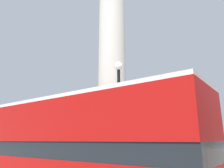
{
  "coord_description": "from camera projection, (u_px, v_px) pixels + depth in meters",
  "views": [
    {
      "loc": [
        7.71,
        -11.9,
        2.74
      ],
      "look_at": [
        0.0,
        0.0,
        6.41
      ],
      "focal_mm": 35.0,
      "sensor_mm": 36.0,
      "label": 1
    }
  ],
  "objects": [
    {
      "name": "monument_column",
      "position": [
        112.0,
        52.0,
        15.22
      ],
      "size": [
        4.94,
        4.94,
        22.49
      ],
      "color": "beige",
      "rests_on": "ground_plane"
    },
    {
      "name": "street_lamp",
      "position": [
        119.0,
        126.0,
        9.3
      ],
      "size": [
        0.4,
        0.4,
        6.23
      ],
      "color": "black",
      "rests_on": "ground_plane"
    },
    {
      "name": "bus_a",
      "position": [
        59.0,
        151.0,
        8.48
      ],
      "size": [
        11.52,
        3.37,
        4.24
      ],
      "rotation": [
        0.0,
        0.0,
        -0.07
      ],
      "color": "#A80F0C",
      "rests_on": "ground_plane"
    }
  ]
}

